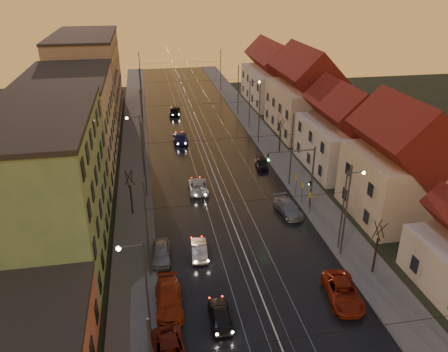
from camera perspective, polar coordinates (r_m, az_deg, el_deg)
ground at (r=32.98m, az=7.17°, el=-20.62°), size 160.00×160.00×0.00m
road at (r=66.59m, az=-2.92°, el=4.23°), size 16.00×120.00×0.04m
sidewalk_left at (r=66.13m, az=-11.55°, el=3.65°), size 4.00×120.00×0.15m
sidewalk_right at (r=68.49m, az=5.43°, el=4.79°), size 4.00×120.00×0.15m
tram_rail_0 at (r=66.36m, az=-4.80°, el=4.13°), size 0.06×120.00×0.03m
tram_rail_1 at (r=66.49m, az=-3.58°, el=4.21°), size 0.06×120.00×0.03m
tram_rail_2 at (r=66.68m, az=-2.26°, el=4.30°), size 0.06×120.00×0.03m
tram_rail_3 at (r=66.88m, az=-1.04°, el=4.38°), size 0.06×120.00×0.03m
apartment_left_1 at (r=40.77m, az=-22.95°, el=-1.78°), size 10.00×18.00×13.00m
apartment_left_2 at (r=59.27m, az=-19.34°, el=6.33°), size 10.00×20.00×12.00m
apartment_left_3 at (r=82.07m, az=-17.29°, el=12.21°), size 10.00×24.00×14.00m
house_right_1 at (r=47.97m, az=21.86°, el=0.97°), size 8.67×10.20×10.80m
house_right_2 at (r=58.81m, az=15.36°, el=5.31°), size 9.18×12.24×9.20m
house_right_3 at (r=71.67m, az=10.45°, el=10.20°), size 9.18×14.28×11.50m
house_right_4 at (r=88.44m, az=6.35°, el=12.69°), size 9.18×16.32×10.00m
catenary_pole_l_1 at (r=36.18m, az=-10.00°, el=-7.10°), size 0.16×0.16×9.00m
catenary_pole_r_1 at (r=39.78m, az=15.63°, el=-4.56°), size 0.16×0.16×9.00m
catenary_pole_l_2 at (r=49.60m, az=-10.40°, el=1.99°), size 0.16×0.16×9.00m
catenary_pole_r_2 at (r=52.27m, az=8.79°, el=3.32°), size 0.16×0.16×9.00m
catenary_pole_l_3 at (r=63.72m, az=-10.62°, el=7.14°), size 0.16×0.16×9.00m
catenary_pole_r_3 at (r=65.83m, az=4.63°, el=8.05°), size 0.16×0.16×9.00m
catenary_pole_l_4 at (r=78.17m, az=-10.77°, el=10.40°), size 0.16×0.16×9.00m
catenary_pole_r_4 at (r=79.90m, az=1.86°, el=11.12°), size 0.16×0.16×9.00m
catenary_pole_l_5 at (r=95.73m, az=-10.89°, el=13.00°), size 0.16×0.16×9.00m
catenary_pole_r_5 at (r=97.15m, az=-0.43°, el=13.60°), size 0.16×0.16×9.00m
street_lamp_0 at (r=30.21m, az=-10.72°, el=-13.49°), size 1.75×0.32×8.00m
street_lamp_1 at (r=40.59m, az=15.75°, el=-3.34°), size 1.75×0.32×8.00m
street_lamp_2 at (r=55.07m, az=-11.06°, el=4.70°), size 1.75×0.32×8.00m
street_lamp_3 at (r=72.36m, az=3.61°, el=9.95°), size 1.75×0.32×8.00m
traffic_light_mast at (r=46.85m, az=10.40°, el=0.73°), size 5.30×0.32×7.20m
bare_tree_0 at (r=46.84m, az=-12.08°, el=-2.30°), size 1.09×1.09×5.11m
bare_tree_1 at (r=39.27m, az=19.27°, el=-8.95°), size 1.09×1.09×5.11m
bare_tree_2 at (r=62.39m, az=7.34°, el=5.03°), size 1.09×1.09×5.11m
driving_car_0 at (r=33.67m, az=-0.52°, el=-17.68°), size 1.72×3.92×1.31m
driving_car_1 at (r=40.37m, az=-3.27°, el=-9.53°), size 1.67×4.03×1.30m
driving_car_2 at (r=51.69m, az=-3.41°, el=-1.33°), size 2.44×4.85×1.32m
driving_car_3 at (r=67.33m, az=-5.75°, el=5.04°), size 2.23×5.29×1.52m
driving_car_4 at (r=81.24m, az=-6.44°, el=8.50°), size 2.45×4.83×1.58m
parked_left_2 at (r=35.10m, az=-7.24°, el=-15.65°), size 2.15×5.09×1.47m
parked_left_3 at (r=40.16m, az=-8.23°, el=-9.88°), size 1.94×4.26×1.42m
parked_right_0 at (r=36.68m, az=15.27°, el=-14.42°), size 3.06×5.47×1.44m
parked_right_1 at (r=47.44m, az=8.35°, el=-4.08°), size 2.47×4.90×1.37m
parked_right_2 at (r=58.20m, az=4.93°, el=1.68°), size 1.86×3.80×1.25m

